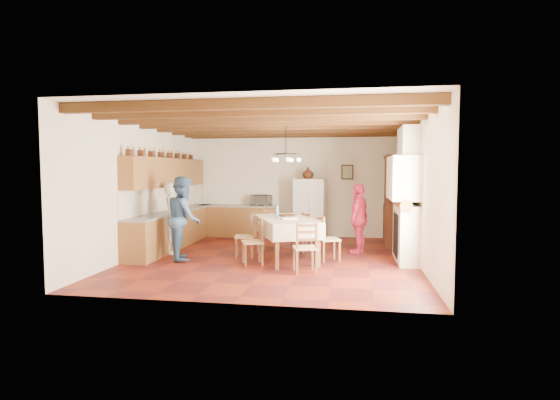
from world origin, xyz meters
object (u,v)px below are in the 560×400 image
object	(u,v)px
chair_end_near	(305,247)
chair_end_far	(271,229)
dining_table	(286,222)
chair_left_far	(244,236)
chair_right_far	(313,233)
person_woman_blue	(184,218)
hutch	(395,201)
chair_left_near	(252,241)
chair_right_near	(329,238)
refrigerator	(310,209)
microwave	(261,200)
person_woman_red	(359,219)
person_man	(173,218)

from	to	relation	value
chair_end_near	chair_end_far	distance (m)	2.46
dining_table	chair_left_far	distance (m)	0.98
chair_right_far	person_woman_blue	size ratio (longest dim) A/B	0.54
chair_right_far	person_woman_blue	world-z (taller)	person_woman_blue
hutch	chair_end_far	world-z (taller)	hutch
chair_end_near	chair_end_far	world-z (taller)	same
dining_table	person_woman_blue	distance (m)	2.18
chair_left_near	person_woman_blue	world-z (taller)	person_woman_blue
person_woman_blue	chair_end_near	bearing A→B (deg)	-128.81
chair_right_near	hutch	bearing A→B (deg)	-55.81
hutch	chair_end_near	xyz separation A→B (m)	(-1.94, -3.21, -0.66)
person_woman_blue	refrigerator	bearing A→B (deg)	-60.37
chair_left_near	chair_right_near	world-z (taller)	same
hutch	microwave	bearing A→B (deg)	167.53
chair_end_near	person_woman_red	world-z (taller)	person_woman_red
chair_left_near	microwave	world-z (taller)	microwave
chair_right_near	chair_end_near	bearing A→B (deg)	139.81
chair_end_far	microwave	world-z (taller)	microwave
person_man	microwave	size ratio (longest dim) A/B	3.02
refrigerator	chair_right_far	bearing A→B (deg)	-78.11
hutch	chair_right_near	xyz separation A→B (m)	(-1.55, -2.13, -0.66)
chair_end_far	person_man	world-z (taller)	person_man
hutch	person_man	size ratio (longest dim) A/B	1.40
refrigerator	chair_end_far	world-z (taller)	refrigerator
dining_table	chair_right_near	xyz separation A→B (m)	(0.93, -0.05, -0.32)
microwave	chair_left_near	bearing A→B (deg)	-75.64
refrigerator	chair_end_far	bearing A→B (deg)	-109.73
hutch	chair_end_near	bearing A→B (deg)	-119.87
chair_end_near	refrigerator	bearing A→B (deg)	-103.04
refrigerator	person_woman_red	size ratio (longest dim) A/B	1.04
person_man	person_woman_red	size ratio (longest dim) A/B	1.01
chair_right_near	person_woman_red	bearing A→B (deg)	-54.06
microwave	person_man	bearing A→B (deg)	-113.37
chair_right_far	person_woman_blue	xyz separation A→B (m)	(-2.68, -1.05, 0.41)
hutch	chair_right_far	xyz separation A→B (m)	(-1.95, -1.40, -0.66)
refrigerator	chair_right_far	world-z (taller)	refrigerator
chair_end_far	person_woman_red	xyz separation A→B (m)	(2.08, -0.21, 0.32)
person_man	hutch	bearing A→B (deg)	-75.80
chair_end_far	person_woman_red	world-z (taller)	person_woman_red
microwave	chair_end_near	bearing A→B (deg)	-62.18
chair_end_near	dining_table	bearing A→B (deg)	-81.61
chair_end_near	person_woman_blue	world-z (taller)	person_woman_blue
refrigerator	chair_right_near	xyz separation A→B (m)	(0.65, -2.85, -0.35)
dining_table	person_woman_blue	world-z (taller)	person_woman_blue
chair_left_far	person_woman_blue	size ratio (longest dim) A/B	0.54
chair_left_far	chair_right_far	xyz separation A→B (m)	(1.45, 0.65, 0.00)
chair_left_near	chair_end_far	size ratio (longest dim) A/B	1.00
person_woman_blue	person_woman_red	size ratio (longest dim) A/B	1.11
chair_left_near	person_man	world-z (taller)	person_man
dining_table	person_woman_red	xyz separation A→B (m)	(1.56, 0.89, 0.00)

